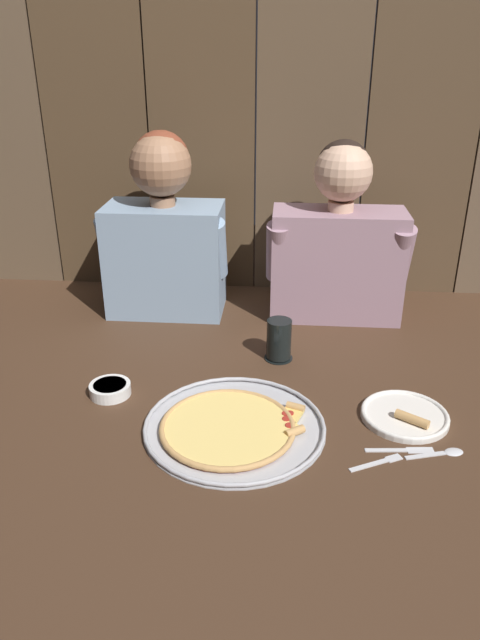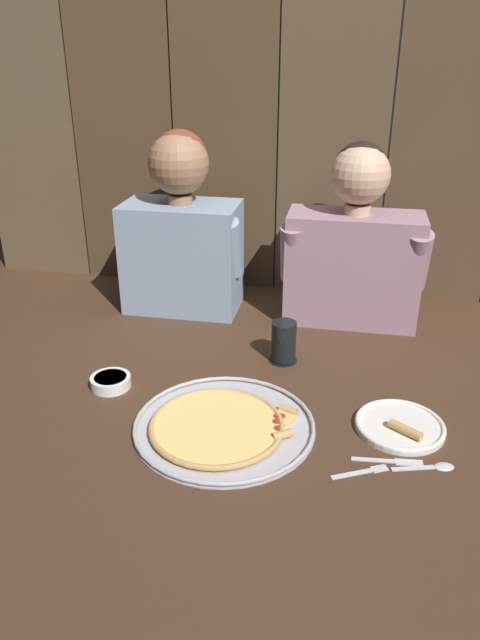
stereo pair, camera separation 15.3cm
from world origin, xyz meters
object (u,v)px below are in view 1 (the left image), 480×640
object	(u,v)px
pizza_tray	(233,426)
drinking_glass	(279,340)
dipping_bowl	(110,389)
diner_left	(164,232)
dinner_plate	(405,415)
diner_right	(338,241)

from	to	relation	value
pizza_tray	drinking_glass	bearing A→B (deg)	74.34
dipping_bowl	diner_left	distance (m)	0.61
dipping_bowl	drinking_glass	bearing A→B (deg)	28.25
pizza_tray	dinner_plate	xyz separation A→B (m)	(0.41, 0.08, -0.00)
pizza_tray	diner_right	world-z (taller)	diner_right
dinner_plate	drinking_glass	world-z (taller)	drinking_glass
dinner_plate	dipping_bowl	bearing A→B (deg)	176.41
drinking_glass	diner_right	xyz separation A→B (m)	(0.18, 0.32, 0.20)
pizza_tray	drinking_glass	xyz separation A→B (m)	(0.10, 0.36, 0.05)
pizza_tray	diner_right	size ratio (longest dim) A/B	0.76
drinking_glass	dipping_bowl	world-z (taller)	drinking_glass
pizza_tray	diner_left	distance (m)	0.78
dinner_plate	drinking_glass	distance (m)	0.42
dinner_plate	drinking_glass	bearing A→B (deg)	138.37
pizza_tray	dipping_bowl	size ratio (longest dim) A/B	4.04
diner_right	dinner_plate	bearing A→B (deg)	-77.08
diner_left	diner_right	distance (m)	0.56
dinner_plate	diner_left	bearing A→B (deg)	139.37
pizza_tray	diner_right	bearing A→B (deg)	67.77
diner_left	diner_right	xyz separation A→B (m)	(0.56, -0.00, -0.01)
drinking_glass	diner_left	distance (m)	0.54
diner_left	diner_right	bearing A→B (deg)	-0.06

